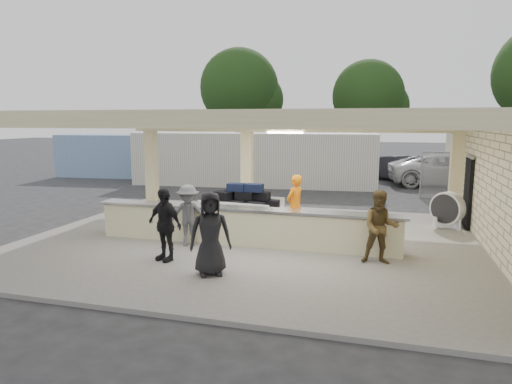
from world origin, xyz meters
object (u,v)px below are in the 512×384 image
(passenger_c, at_px, (188,215))
(container_white, at_px, (254,159))
(passenger_d, at_px, (210,233))
(car_white_a, at_px, (448,170))
(container_blue, at_px, (138,156))
(drum_fan, at_px, (447,209))
(baggage_handler, at_px, (295,206))
(passenger_a, at_px, (380,227))
(passenger_b, at_px, (165,224))
(luggage_cart, at_px, (241,204))
(baggage_counter, at_px, (244,226))
(car_dark, at_px, (402,169))

(passenger_c, xyz_separation_m, container_white, (-1.65, 11.81, 0.43))
(passenger_d, height_order, car_white_a, passenger_d)
(passenger_c, relative_size, container_blue, 0.17)
(drum_fan, relative_size, passenger_c, 0.69)
(drum_fan, distance_m, car_white_a, 10.31)
(baggage_handler, xyz_separation_m, passenger_c, (-2.46, -1.71, -0.07))
(passenger_a, distance_m, passenger_b, 4.93)
(drum_fan, bearing_deg, baggage_handler, -115.55)
(passenger_c, distance_m, car_white_a, 16.22)
(luggage_cart, height_order, container_blue, container_blue)
(baggage_counter, distance_m, drum_fan, 6.35)
(passenger_a, height_order, container_blue, container_blue)
(car_dark, relative_size, container_blue, 0.43)
(passenger_b, bearing_deg, car_white_a, 82.54)
(passenger_b, distance_m, container_white, 13.22)
(luggage_cart, relative_size, container_white, 0.20)
(luggage_cart, bearing_deg, passenger_d, -74.52)
(passenger_b, relative_size, car_dark, 0.42)
(passenger_a, xyz_separation_m, passenger_d, (-3.42, -1.74, 0.05))
(passenger_b, height_order, passenger_c, passenger_b)
(drum_fan, relative_size, car_white_a, 0.20)
(passenger_b, distance_m, car_dark, 17.62)
(passenger_a, height_order, car_dark, passenger_a)
(passenger_b, xyz_separation_m, container_blue, (-9.07, 14.49, 0.28))
(passenger_c, height_order, container_white, container_white)
(passenger_b, height_order, passenger_d, passenger_d)
(car_white_a, height_order, container_blue, container_blue)
(drum_fan, relative_size, baggage_handler, 0.63)
(car_white_a, height_order, car_dark, car_white_a)
(passenger_c, bearing_deg, passenger_d, -76.88)
(baggage_counter, xyz_separation_m, passenger_a, (3.45, -0.70, 0.35))
(baggage_counter, xyz_separation_m, luggage_cart, (-0.67, 1.89, 0.23))
(passenger_a, xyz_separation_m, container_white, (-6.45, 12.01, 0.39))
(container_white, bearing_deg, passenger_c, -87.09)
(car_white_a, bearing_deg, passenger_b, 144.73)
(luggage_cart, distance_m, passenger_d, 4.40)
(passenger_c, height_order, passenger_d, passenger_d)
(drum_fan, distance_m, passenger_a, 4.54)
(luggage_cart, bearing_deg, container_blue, 138.38)
(car_dark, bearing_deg, passenger_c, -164.06)
(baggage_counter, height_order, baggage_handler, baggage_handler)
(baggage_handler, bearing_deg, car_dark, -166.52)
(passenger_d, bearing_deg, baggage_handler, 46.48)
(passenger_c, bearing_deg, container_blue, 102.37)
(drum_fan, relative_size, passenger_a, 0.66)
(luggage_cart, height_order, container_white, container_white)
(passenger_b, relative_size, passenger_d, 0.96)
(car_white_a, bearing_deg, drum_fan, 165.09)
(baggage_counter, bearing_deg, drum_fan, 32.45)
(drum_fan, bearing_deg, passenger_c, -112.72)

